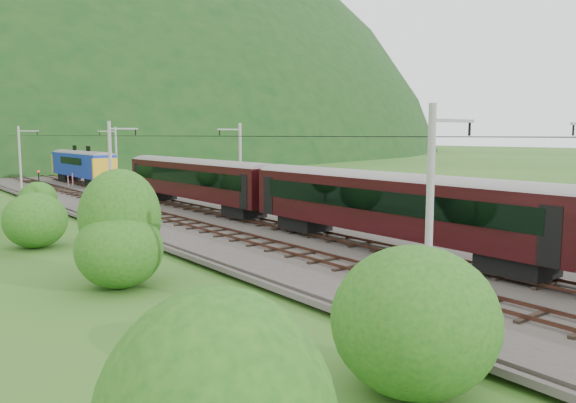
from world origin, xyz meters
TOP-DOWN VIEW (x-y plane):
  - ground at (0.00, 0.00)m, footprint 600.00×600.00m
  - railbed at (0.00, 10.00)m, footprint 14.00×220.00m
  - track_left at (-2.40, 10.00)m, footprint 2.40×220.00m
  - track_right at (2.40, 10.00)m, footprint 2.40×220.00m
  - catenary_left at (-6.12, 32.00)m, footprint 2.54×192.28m
  - catenary_right at (6.12, 32.00)m, footprint 2.54×192.28m
  - overhead_wires at (0.00, 10.00)m, footprint 4.83×198.00m
  - hazard_post_near at (-0.02, 65.49)m, footprint 0.15×0.15m
  - hazard_post_far at (0.74, 66.02)m, footprint 0.18×0.18m
  - signal at (-3.97, 64.51)m, footprint 0.26×0.26m
  - vegetation_left at (-13.23, 12.17)m, footprint 12.52×144.45m
  - vegetation_right at (11.26, 8.58)m, footprint 7.69×90.54m

SIDE VIEW (x-z plane):
  - ground at x=0.00m, z-range 0.00..0.00m
  - railbed at x=0.00m, z-range 0.00..0.30m
  - track_left at x=-2.40m, z-range 0.24..0.51m
  - track_right at x=2.40m, z-range 0.24..0.51m
  - hazard_post_near at x=-0.02m, z-range 0.30..1.72m
  - hazard_post_far at x=0.74m, z-range 0.30..2.02m
  - vegetation_right at x=11.26m, z-range -0.06..3.06m
  - signal at x=-3.97m, z-range 0.50..2.83m
  - vegetation_left at x=-13.23m, z-range -0.62..5.24m
  - catenary_left at x=-6.12m, z-range 0.50..8.50m
  - catenary_right at x=6.12m, z-range 0.50..8.50m
  - overhead_wires at x=0.00m, z-range 7.08..7.12m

